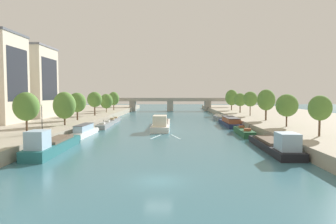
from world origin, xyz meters
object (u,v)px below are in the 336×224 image
moored_boat_left_second (85,131)px  tree_right_past_mid (320,108)px  moored_boat_left_end (105,125)px  lamppost_left_bank (42,118)px  moored_boat_left_downstream (52,145)px  tree_right_end_of_row (266,100)px  moored_boat_right_second (230,122)px  tree_right_by_lamp (250,99)px  barge_midriver (161,124)px  tree_right_third (287,105)px  tree_left_past_mid (106,101)px  tree_right_nearest (232,98)px  bridge_far (170,103)px  moored_boat_right_lone (275,145)px  moored_boat_right_midway (218,118)px  tree_left_distant (77,102)px  tree_left_third (95,100)px  tree_left_second (64,105)px  tree_left_end_of_row (114,99)px  moored_boat_right_upstream (244,132)px  moored_boat_left_lone (114,120)px  tree_left_nearest (26,107)px  tree_right_midway (240,100)px

moored_boat_left_second → tree_right_past_mid: (38.40, -12.04, 4.97)m
moored_boat_left_end → lamppost_left_bank: lamppost_left_bank is taller
moored_boat_left_downstream → tree_right_end_of_row: bearing=38.7°
moored_boat_right_second → tree_right_end_of_row: 10.28m
tree_right_by_lamp → lamppost_left_bank: (-42.73, -38.18, -2.25)m
barge_midriver → tree_right_third: bearing=-26.2°
tree_left_past_mid → tree_right_nearest: (44.23, 13.85, 1.04)m
moored_boat_left_second → bridge_far: 84.36m
moored_boat_right_lone → moored_boat_right_midway: moored_boat_right_lone is taller
tree_left_distant → tree_right_past_mid: 51.81m
barge_midriver → tree_left_third: (-19.67, 16.00, 5.32)m
moored_boat_left_end → tree_left_second: bearing=-114.2°
tree_left_distant → tree_right_nearest: (44.85, 42.34, 0.61)m
tree_right_past_mid → lamppost_left_bank: bearing=176.2°
moored_boat_right_midway → tree_left_end_of_row: size_ratio=1.50×
moored_boat_right_lone → tree_left_end_of_row: tree_left_end_of_row is taller
moored_boat_right_second → tree_left_end_of_row: bearing=134.2°
moored_boat_left_end → moored_boat_right_upstream: (30.10, -12.77, 0.06)m
moored_boat_left_end → tree_left_second: tree_left_second is taller
moored_boat_left_end → moored_boat_left_lone: size_ratio=1.22×
tree_right_past_mid → tree_left_nearest: bearing=179.4°
tree_left_past_mid → bridge_far: tree_left_past_mid is taller
tree_left_third → lamppost_left_bank: 38.34m
moored_boat_left_end → tree_left_end_of_row: bearing=98.4°
barge_midriver → moored_boat_left_lone: 19.74m
tree_right_by_lamp → tree_right_end_of_row: bearing=-89.8°
tree_left_past_mid → tree_right_end_of_row: tree_right_end_of_row is taller
tree_left_second → tree_right_nearest: bearing=51.0°
tree_right_third → bridge_far: tree_right_third is taller
tree_left_second → tree_left_third: (-0.77, 26.06, 0.63)m
moored_boat_right_second → tree_left_distant: bearing=-173.8°
tree_right_midway → moored_boat_right_second: bearing=-107.9°
moored_boat_left_end → bridge_far: bridge_far is taller
moored_boat_left_lone → tree_left_distant: size_ratio=1.61×
barge_midriver → tree_left_end_of_row: size_ratio=3.25×
moored_boat_left_end → tree_left_past_mid: size_ratio=2.07×
moored_boat_left_lone → moored_boat_right_midway: size_ratio=1.01×
tree_left_distant → moored_boat_left_downstream: bearing=-78.4°
tree_left_distant → tree_right_by_lamp: 46.95m
moored_boat_left_second → moored_boat_right_upstream: size_ratio=1.01×
moored_boat_left_second → tree_right_midway: tree_right_midway is taller
moored_boat_left_second → tree_right_nearest: tree_right_nearest is taller
tree_left_third → tree_left_end_of_row: 27.34m
moored_boat_left_end → tree_left_distant: bearing=-176.8°
moored_boat_right_second → tree_left_past_mid: bearing=146.2°
moored_boat_right_lone → tree_left_nearest: size_ratio=2.58×
barge_midriver → moored_boat_right_lone: bearing=-58.6°
moored_boat_right_midway → tree_left_nearest: size_ratio=1.59×
tree_left_past_mid → tree_right_nearest: bearing=17.4°
moored_boat_right_lone → tree_right_nearest: bearing=83.8°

